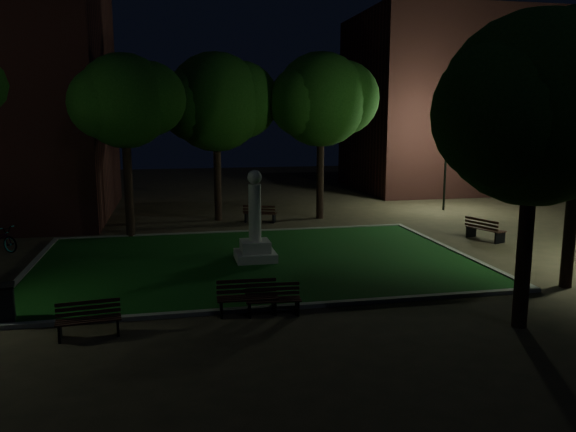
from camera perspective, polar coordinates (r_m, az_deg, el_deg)
name	(u,v)px	position (r m, az deg, el deg)	size (l,w,h in m)	color
ground	(265,277)	(18.12, -2.40, -6.26)	(80.00, 80.00, 0.00)	#423625
lawn	(255,261)	(20.02, -3.34, -4.57)	(15.00, 10.00, 0.08)	#103F0F
lawn_kerb	(255,260)	(20.01, -3.34, -4.52)	(15.40, 10.40, 0.12)	slate
monument	(255,236)	(19.81, -3.36, -2.00)	(1.40, 1.40, 3.20)	#A6A198
building_far	(468,104)	(42.60, 17.81, 10.78)	(16.00, 10.00, 12.00)	#4B211D
tree_north_wl	(126,101)	(24.39, -16.10, 11.13)	(4.75, 3.88, 7.67)	black
tree_north_er	(323,100)	(28.21, 3.58, 11.70)	(5.65, 4.62, 8.23)	black
tree_se	(539,109)	(14.34, 24.16, 9.85)	(5.49, 4.48, 7.49)	black
tree_far_north	(218,102)	(27.79, -7.11, 11.39)	(5.82, 4.75, 8.16)	black
lamppost_ne	(446,155)	(31.97, 15.75, 5.95)	(1.18, 0.28, 4.30)	black
bench_near_left	(247,298)	(14.85, -4.15, -8.33)	(1.60, 0.61, 0.87)	black
bench_near_right	(273,300)	(14.79, -1.52, -8.54)	(1.46, 0.60, 0.78)	black
bench_west_near	(89,320)	(14.16, -19.58, -9.95)	(1.51, 0.68, 0.80)	black
bench_right_side	(484,230)	(24.80, 19.32, -1.34)	(1.11, 1.79, 0.93)	black
bench_far_side	(260,214)	(27.39, -2.87, 0.19)	(1.67, 1.09, 0.87)	black
trash_bin	(3,304)	(15.76, -27.00, -7.97)	(0.68, 0.68, 0.99)	black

